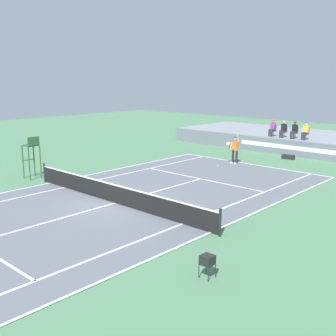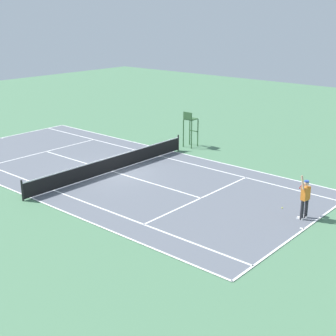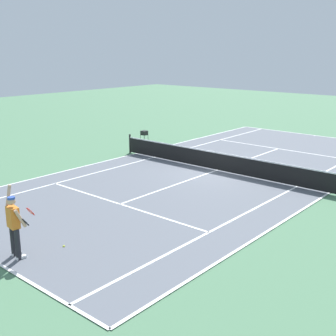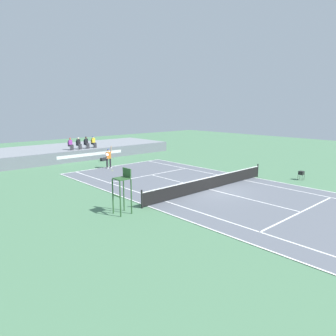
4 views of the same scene
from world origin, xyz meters
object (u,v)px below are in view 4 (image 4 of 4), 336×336
spectator_seated_0 (71,144)px  umpire_chair (123,185)px  tennis_player (109,158)px  ball_hopper (301,173)px  tennis_ball (112,171)px  spectator_seated_3 (94,142)px  spectator_seated_2 (87,143)px  equipment_bag (104,159)px  spectator_seated_1 (79,143)px

spectator_seated_0 → umpire_chair: 18.38m
tennis_player → ball_hopper: tennis_player is taller
tennis_ball → spectator_seated_3: bearing=71.9°
spectator_seated_0 → spectator_seated_2: 1.83m
spectator_seated_2 → ball_hopper: (7.45, -20.42, -1.20)m
tennis_player → umpire_chair: 12.91m
spectator_seated_3 → tennis_ball: (-2.44, -7.48, -1.74)m
umpire_chair → spectator_seated_0: bearing=72.7°
umpire_chair → equipment_bag: (8.05, 15.31, -1.40)m
equipment_bag → ball_hopper: ball_hopper is taller
spectator_seated_1 → spectator_seated_3: bearing=0.0°
spectator_seated_3 → ball_hopper: bearing=-72.1°
spectator_seated_1 → umpire_chair: umpire_chair is taller
spectator_seated_0 → ball_hopper: 22.47m
tennis_ball → umpire_chair: size_ratio=0.03×
tennis_player → ball_hopper: bearing=-58.8°
equipment_bag → tennis_player: bearing=-115.5°
tennis_ball → equipment_bag: 5.73m
spectator_seated_0 → tennis_player: 6.30m
spectator_seated_3 → tennis_ball: spectator_seated_3 is taller
spectator_seated_0 → umpire_chair: bearing=-107.3°
spectator_seated_1 → spectator_seated_3: 1.77m
umpire_chair → spectator_seated_1: bearing=70.0°
spectator_seated_3 → ball_hopper: size_ratio=1.81×
tennis_player → tennis_ball: size_ratio=30.63×
spectator_seated_3 → tennis_player: bearing=-107.9°
spectator_seated_2 → spectator_seated_0: bearing=180.0°
tennis_player → ball_hopper: size_ratio=2.98×
spectator_seated_1 → tennis_player: size_ratio=0.61×
tennis_player → tennis_ball: (-0.43, -1.26, -0.96)m
spectator_seated_3 → ball_hopper: spectator_seated_3 is taller
spectator_seated_2 → equipment_bag: 2.87m
spectator_seated_0 → spectator_seated_3: same height
ball_hopper → tennis_player: bearing=121.2°
spectator_seated_3 → umpire_chair: umpire_chair is taller
spectator_seated_3 → umpire_chair: (-8.17, -17.55, -0.22)m
spectator_seated_2 → ball_hopper: size_ratio=1.81×
spectator_seated_3 → ball_hopper: (6.58, -20.42, -1.20)m
spectator_seated_1 → umpire_chair: size_ratio=0.52×
equipment_bag → tennis_ball: bearing=-114.0°
spectator_seated_2 → tennis_player: 6.37m
spectator_seated_3 → spectator_seated_2: bearing=180.0°
tennis_ball → umpire_chair: umpire_chair is taller
spectator_seated_0 → umpire_chair: size_ratio=0.52×
spectator_seated_0 → tennis_player: spectator_seated_0 is taller
spectator_seated_3 → ball_hopper: 21.49m
spectator_seated_3 → spectator_seated_1: bearing=180.0°
spectator_seated_1 → umpire_chair: bearing=-110.0°
tennis_ball → ball_hopper: size_ratio=0.10×
spectator_seated_0 → spectator_seated_2: same height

